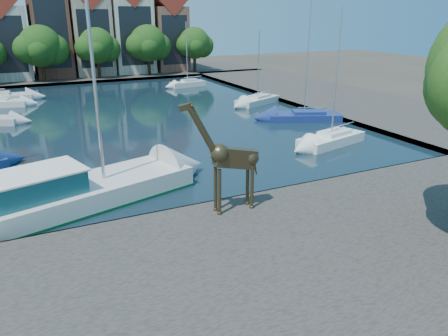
# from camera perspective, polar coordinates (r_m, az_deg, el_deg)

# --- Properties ---
(ground) EXTENTS (160.00, 160.00, 0.00)m
(ground) POSITION_cam_1_polar(r_m,az_deg,el_deg) (24.62, 1.84, -4.65)
(ground) COLOR #38332B
(ground) RESTS_ON ground
(water_basin) EXTENTS (38.00, 50.00, 0.08)m
(water_basin) POSITION_cam_1_polar(r_m,az_deg,el_deg) (46.20, -12.15, 6.63)
(water_basin) COLOR black
(water_basin) RESTS_ON ground
(near_quay) EXTENTS (50.00, 14.00, 0.50)m
(near_quay) POSITION_cam_1_polar(r_m,az_deg,el_deg) (19.30, 11.70, -11.62)
(near_quay) COLOR #443F3B
(near_quay) RESTS_ON ground
(far_quay) EXTENTS (60.00, 16.00, 0.50)m
(far_quay) POSITION_cam_1_polar(r_m,az_deg,el_deg) (77.20, -18.15, 11.39)
(far_quay) COLOR #443F3B
(far_quay) RESTS_ON ground
(right_quay) EXTENTS (14.00, 52.00, 0.50)m
(right_quay) POSITION_cam_1_polar(r_m,az_deg,el_deg) (57.25, 13.15, 9.24)
(right_quay) COLOR #443F3B
(right_quay) RESTS_ON ground
(townhouse_west_inner) EXTENTS (6.43, 9.18, 15.15)m
(townhouse_west_inner) POSITION_cam_1_polar(r_m,az_deg,el_deg) (75.88, -26.86, 15.58)
(townhouse_west_inner) COLOR beige
(townhouse_west_inner) RESTS_ON far_quay
(townhouse_center) EXTENTS (5.44, 9.18, 16.93)m
(townhouse_center) POSITION_cam_1_polar(r_m,az_deg,el_deg) (76.13, -21.92, 17.03)
(townhouse_center) COLOR brown
(townhouse_center) RESTS_ON far_quay
(townhouse_east_inner) EXTENTS (5.94, 9.18, 15.79)m
(townhouse_east_inner) POSITION_cam_1_polar(r_m,az_deg,el_deg) (76.89, -17.23, 17.08)
(townhouse_east_inner) COLOR tan
(townhouse_east_inner) RESTS_ON far_quay
(townhouse_east_mid) EXTENTS (6.43, 9.18, 16.65)m
(townhouse_east_mid) POSITION_cam_1_polar(r_m,az_deg,el_deg) (78.19, -12.35, 17.78)
(townhouse_east_mid) COLOR beige
(townhouse_east_mid) RESTS_ON far_quay
(townhouse_east_end) EXTENTS (5.44, 9.18, 14.43)m
(townhouse_east_end) POSITION_cam_1_polar(r_m,az_deg,el_deg) (80.05, -7.57, 17.37)
(townhouse_east_end) COLOR brown
(townhouse_east_end) RESTS_ON far_quay
(far_tree_mid_west) EXTENTS (7.80, 6.00, 8.00)m
(far_tree_mid_west) POSITION_cam_1_polar(r_m,az_deg,el_deg) (70.65, -22.76, 14.30)
(far_tree_mid_west) COLOR #332114
(far_tree_mid_west) RESTS_ON far_quay
(far_tree_mid_east) EXTENTS (7.02, 5.40, 7.52)m
(far_tree_mid_east) POSITION_cam_1_polar(r_m,az_deg,el_deg) (71.63, -16.19, 14.95)
(far_tree_mid_east) COLOR #332114
(far_tree_mid_east) RESTS_ON far_quay
(far_tree_east) EXTENTS (7.54, 5.80, 7.84)m
(far_tree_east) POSITION_cam_1_polar(r_m,az_deg,el_deg) (73.45, -9.84, 15.60)
(far_tree_east) COLOR #332114
(far_tree_east) RESTS_ON far_quay
(far_tree_far_east) EXTENTS (6.76, 5.20, 7.36)m
(far_tree_far_east) POSITION_cam_1_polar(r_m,az_deg,el_deg) (76.08, -3.83, 15.84)
(far_tree_far_east) COLOR #332114
(far_tree_far_east) RESTS_ON far_quay
(giraffe_statue) EXTENTS (4.03, 0.73, 5.77)m
(giraffe_statue) POSITION_cam_1_polar(r_m,az_deg,el_deg) (21.62, 0.71, 1.32)
(giraffe_statue) COLOR #3C311E
(giraffe_statue) RESTS_ON near_quay
(motorsailer) EXTENTS (13.36, 7.14, 12.44)m
(motorsailer) POSITION_cam_1_polar(r_m,az_deg,el_deg) (25.05, -19.30, -2.82)
(motorsailer) COLOR silver
(motorsailer) RESTS_ON water_basin
(sailboat_left_d) EXTENTS (6.04, 3.50, 7.78)m
(sailboat_left_d) POSITION_cam_1_polar(r_m,az_deg,el_deg) (55.84, -27.22, 7.69)
(sailboat_left_d) COLOR white
(sailboat_left_d) RESTS_ON water_basin
(sailboat_left_e) EXTENTS (7.32, 3.08, 10.04)m
(sailboat_left_e) POSITION_cam_1_polar(r_m,az_deg,el_deg) (59.09, -27.23, 8.32)
(sailboat_left_e) COLOR silver
(sailboat_left_e) RESTS_ON water_basin
(sailboat_right_a) EXTENTS (6.47, 3.54, 10.47)m
(sailboat_right_a) POSITION_cam_1_polar(r_m,az_deg,el_deg) (36.13, 13.84, 3.91)
(sailboat_right_a) COLOR white
(sailboat_right_a) RESTS_ON water_basin
(sailboat_right_b) EXTENTS (7.41, 4.99, 11.73)m
(sailboat_right_b) POSITION_cam_1_polar(r_m,az_deg,el_deg) (43.96, 10.42, 6.84)
(sailboat_right_b) COLOR navy
(sailboat_right_b) RESTS_ON water_basin
(sailboat_right_c) EXTENTS (6.44, 4.42, 8.23)m
(sailboat_right_c) POSITION_cam_1_polar(r_m,az_deg,el_deg) (51.46, 4.42, 8.95)
(sailboat_right_c) COLOR silver
(sailboat_right_c) RESTS_ON water_basin
(sailboat_right_d) EXTENTS (5.20, 2.43, 8.83)m
(sailboat_right_d) POSITION_cam_1_polar(r_m,az_deg,el_deg) (63.64, -4.78, 11.05)
(sailboat_right_d) COLOR silver
(sailboat_right_d) RESTS_ON water_basin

